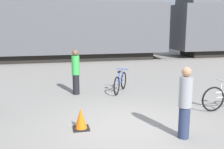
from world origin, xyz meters
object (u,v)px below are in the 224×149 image
Objects in this scene: person_in_green at (76,72)px; traffic_cone at (81,119)px; freight_train at (77,19)px; bicycle_blue at (120,82)px; person_in_grey at (185,102)px.

person_in_green is 3.02× the size of traffic_cone.
traffic_cone is (-1.15, -12.79, -2.63)m from freight_train.
traffic_cone is at bearing -98.87° from person_in_green.
bicycle_blue is at bearing -85.71° from freight_train.
person_in_grey is at bearing -70.41° from person_in_green.
person_in_green is at bearing 32.79° from person_in_grey.
freight_train reaches higher than person_in_grey.
freight_train is 14.01m from person_in_grey.
freight_train is 13.11m from traffic_cone.
traffic_cone is (-0.18, -3.32, -0.60)m from person_in_green.
bicycle_blue is 1.75m from person_in_green.
freight_train reaches higher than person_in_green.
bicycle_blue is at bearing 12.41° from person_in_grey.
freight_train reaches higher than traffic_cone.
person_in_green reaches higher than person_in_grey.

